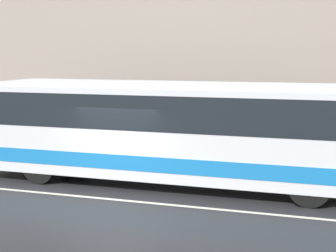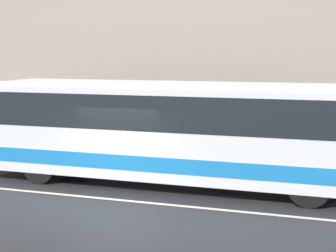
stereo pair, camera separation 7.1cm
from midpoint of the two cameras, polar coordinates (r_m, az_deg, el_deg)
ground_plane at (r=13.47m, az=-7.28°, el=-8.80°), size 60.00×60.00×0.00m
sidewalk at (r=18.41m, az=-0.31°, el=-3.67°), size 60.00×2.95×0.18m
building_facade at (r=19.54m, az=1.10°, el=9.92°), size 60.00×0.35×9.23m
lane_stripe at (r=13.47m, az=-7.28°, el=-8.79°), size 54.00×0.14×0.01m
transit_bus at (r=14.56m, az=-0.69°, el=-0.15°), size 12.17×2.56×3.19m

